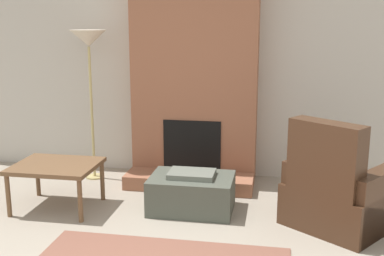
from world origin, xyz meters
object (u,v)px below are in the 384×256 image
object	(u,v)px
armchair	(337,195)
side_table	(56,169)
floor_lamp_left	(89,45)
ottoman	(192,192)

from	to	relation	value
armchair	side_table	xyz separation A→B (m)	(-2.64, -0.02, 0.11)
floor_lamp_left	armchair	bearing A→B (deg)	-19.41
side_table	floor_lamp_left	distance (m)	1.48
armchair	floor_lamp_left	size ratio (longest dim) A/B	0.66
ottoman	armchair	size ratio (longest dim) A/B	0.71
ottoman	floor_lamp_left	xyz separation A→B (m)	(-1.30, 0.78, 1.36)
ottoman	side_table	bearing A→B (deg)	-172.37
armchair	side_table	distance (m)	2.64
ottoman	armchair	distance (m)	1.35
armchair	floor_lamp_left	world-z (taller)	floor_lamp_left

